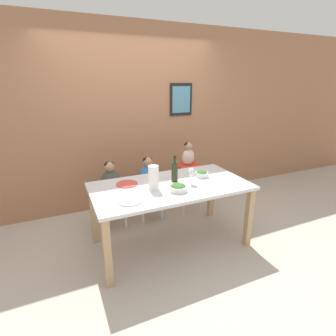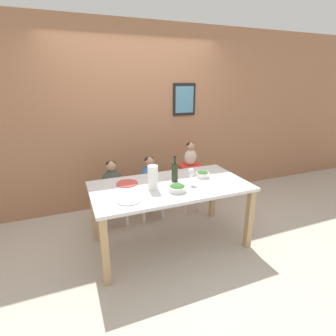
# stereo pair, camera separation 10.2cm
# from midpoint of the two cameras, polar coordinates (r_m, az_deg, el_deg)

# --- Properties ---
(ground_plane) EXTENTS (14.00, 14.00, 0.00)m
(ground_plane) POSITION_cam_midpoint_polar(r_m,az_deg,el_deg) (3.35, 1.36, -15.95)
(ground_plane) COLOR #BCB2A3
(wall_back) EXTENTS (10.00, 0.09, 2.70)m
(wall_back) POSITION_cam_midpoint_polar(r_m,az_deg,el_deg) (4.05, -5.96, 10.65)
(wall_back) COLOR #9E6B4C
(wall_back) RESTS_ON ground_plane
(dining_table) EXTENTS (1.78, 0.93, 0.77)m
(dining_table) POSITION_cam_midpoint_polar(r_m,az_deg,el_deg) (3.02, 1.46, -5.33)
(dining_table) COLOR silver
(dining_table) RESTS_ON ground_plane
(chair_far_left) EXTENTS (0.38, 0.40, 0.45)m
(chair_far_left) POSITION_cam_midpoint_polar(r_m,az_deg,el_deg) (3.65, -11.01, -6.46)
(chair_far_left) COLOR silver
(chair_far_left) RESTS_ON ground_plane
(chair_far_center) EXTENTS (0.38, 0.40, 0.45)m
(chair_far_center) POSITION_cam_midpoint_polar(r_m,az_deg,el_deg) (3.77, -3.14, -5.31)
(chair_far_center) COLOR silver
(chair_far_center) RESTS_ON ground_plane
(chair_right_highchair) EXTENTS (0.32, 0.34, 0.72)m
(chair_right_highchair) POSITION_cam_midpoint_polar(r_m,az_deg,el_deg) (3.93, 5.50, -1.59)
(chair_right_highchair) COLOR silver
(chair_right_highchair) RESTS_ON ground_plane
(person_child_left) EXTENTS (0.27, 0.19, 0.45)m
(person_child_left) POSITION_cam_midpoint_polar(r_m,az_deg,el_deg) (3.54, -11.30, -2.28)
(person_child_left) COLOR #3D4238
(person_child_left) RESTS_ON chair_far_left
(person_child_center) EXTENTS (0.27, 0.19, 0.45)m
(person_child_center) POSITION_cam_midpoint_polar(r_m,az_deg,el_deg) (3.67, -3.22, -1.23)
(person_child_center) COLOR #3366B2
(person_child_center) RESTS_ON chair_far_center
(person_baby_right) EXTENTS (0.19, 0.13, 0.34)m
(person_baby_right) POSITION_cam_midpoint_polar(r_m,az_deg,el_deg) (3.83, 5.65, 3.16)
(person_baby_right) COLOR beige
(person_baby_right) RESTS_ON chair_right_highchair
(wine_bottle) EXTENTS (0.07, 0.07, 0.31)m
(wine_bottle) POSITION_cam_midpoint_polar(r_m,az_deg,el_deg) (3.04, 2.45, -0.80)
(wine_bottle) COLOR #232D19
(wine_bottle) RESTS_ON dining_table
(paper_towel_roll) EXTENTS (0.11, 0.11, 0.27)m
(paper_towel_roll) POSITION_cam_midpoint_polar(r_m,az_deg,el_deg) (2.82, -2.28, -2.13)
(paper_towel_roll) COLOR white
(paper_towel_roll) RESTS_ON dining_table
(wine_glass_near) EXTENTS (0.08, 0.08, 0.19)m
(wine_glass_near) POSITION_cam_midpoint_polar(r_m,az_deg,el_deg) (2.97, 6.05, -1.05)
(wine_glass_near) COLOR white
(wine_glass_near) RESTS_ON dining_table
(salad_bowl_large) EXTENTS (0.19, 0.19, 0.08)m
(salad_bowl_large) POSITION_cam_midpoint_polar(r_m,az_deg,el_deg) (2.81, 3.05, -4.34)
(salad_bowl_large) COLOR white
(salad_bowl_large) RESTS_ON dining_table
(salad_bowl_small) EXTENTS (0.16, 0.16, 0.08)m
(salad_bowl_small) POSITION_cam_midpoint_polar(r_m,az_deg,el_deg) (3.24, 8.41, -1.35)
(salad_bowl_small) COLOR white
(salad_bowl_small) RESTS_ON dining_table
(dinner_plate_front_left) EXTENTS (0.24, 0.24, 0.01)m
(dinner_plate_front_left) POSITION_cam_midpoint_polar(r_m,az_deg,el_deg) (2.62, -7.49, -6.97)
(dinner_plate_front_left) COLOR silver
(dinner_plate_front_left) RESTS_ON dining_table
(dinner_plate_back_left) EXTENTS (0.24, 0.24, 0.01)m
(dinner_plate_back_left) POSITION_cam_midpoint_polar(r_m,az_deg,el_deg) (3.04, -7.97, -3.33)
(dinner_plate_back_left) COLOR #D14C47
(dinner_plate_back_left) RESTS_ON dining_table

